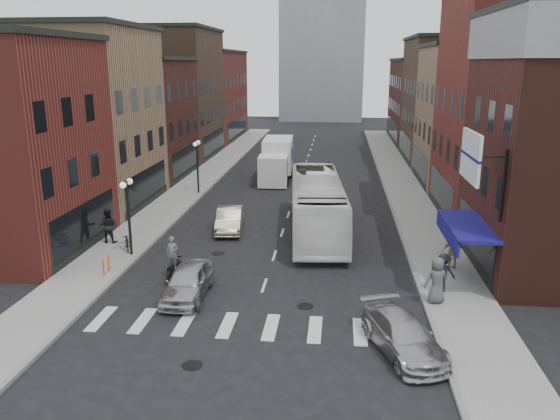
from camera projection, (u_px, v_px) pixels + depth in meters
The scene contains 30 objects.
ground at pixel (261, 294), 23.93m from camera, with size 160.00×160.00×0.00m, color black.
sidewalk_left at pixel (198, 182), 45.89m from camera, with size 3.00×74.00×0.15m, color gray.
sidewalk_right at pixel (403, 187), 44.14m from camera, with size 3.00×74.00×0.15m, color gray.
curb_left at pixel (215, 183), 45.76m from camera, with size 0.20×74.00×0.16m, color gray.
curb_right at pixel (384, 187), 44.32m from camera, with size 0.20×74.00×0.16m, color gray.
crosswalk_stripes at pixel (250, 326), 21.05m from camera, with size 12.00×2.20×0.01m, color silver.
bldg_left_mid_a at pixel (72, 118), 37.29m from camera, with size 10.30×10.20×12.30m.
bldg_left_mid_b at pixel (128, 118), 47.14m from camera, with size 10.30×10.20×10.30m.
bldg_left_far_a at pixel (166, 93), 57.30m from camera, with size 10.30×12.20×13.30m.
bldg_left_far_b at pixel (199, 95), 71.00m from camera, with size 10.30×16.20×11.30m.
bldg_right_mid_a at pixel (530, 107), 33.94m from camera, with size 10.30×10.20×14.30m.
bldg_right_mid_b at pixel (486, 116), 43.93m from camera, with size 10.30×10.20×11.30m.
bldg_right_far_a at pixel (458, 100), 54.35m from camera, with size 10.30×12.20×12.30m.
bldg_right_far_b at pixel (434, 101), 68.04m from camera, with size 10.30×16.20×10.30m.
awning_blue at pixel (463, 227), 24.72m from camera, with size 1.80×5.00×0.78m.
billboard_sign at pixel (473, 158), 21.92m from camera, with size 1.52×3.00×3.70m.
streetlamp_near at pixel (128, 203), 27.76m from camera, with size 0.32×1.22×4.11m.
streetlamp_far at pixel (197, 157), 41.20m from camera, with size 0.32×1.22×4.11m.
bike_rack at pixel (106, 265), 25.82m from camera, with size 0.08×0.68×0.80m.
box_truck at pixel (277, 160), 46.74m from camera, with size 2.65×7.98×3.43m.
motorcycle_rider at pixel (173, 259), 25.44m from camera, with size 0.59×2.03×2.07m.
transit_bus at pixel (317, 204), 32.25m from camera, with size 2.88×12.32×3.43m, color white.
sedan_left_near at pixel (188, 282), 23.50m from camera, with size 1.68×4.18×1.43m, color #B5B6BA.
sedan_left_far at pixel (229, 220), 32.82m from camera, with size 1.46×4.20×1.38m, color beige.
curb_car at pixel (403, 335), 19.03m from camera, with size 1.80×4.43×1.29m, color #B4B3B8.
parked_bicycle at pixel (127, 241), 29.23m from camera, with size 0.56×1.62×0.85m, color black.
ped_left_solo at pixel (108, 226), 30.13m from camera, with size 0.94×0.54×1.94m, color black.
ped_right_a at pixel (443, 272), 23.71m from camera, with size 1.12×0.55×1.73m, color black.
ped_right_b at pixel (453, 251), 26.32m from camera, with size 1.04×0.52×1.77m, color #9C794F.
ped_right_c at pixel (437, 280), 22.55m from camera, with size 0.97×0.63×1.98m, color #4E5155.
Camera 1 is at (3.18, -21.90, 9.87)m, focal length 35.00 mm.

